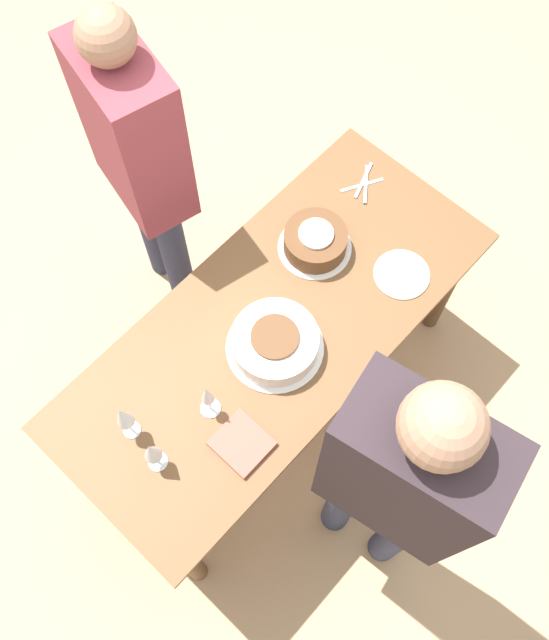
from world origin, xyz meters
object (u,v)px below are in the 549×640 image
Objects in this scene: cake_center_white at (275,342)px; wine_glass_extra at (207,396)px; cake_front_chocolate at (315,241)px; wine_glass_near at (123,417)px; wine_glass_far at (151,452)px; person_cutting at (140,157)px; person_watching at (397,483)px.

cake_center_white is 1.64× the size of wine_glass_extra.
cake_front_chocolate is at bearing -167.62° from wine_glass_extra.
wine_glass_near is 1.10× the size of wine_glass_extra.
cake_center_white is 1.68× the size of wine_glass_far.
person_cutting is at bearing -136.45° from wine_glass_near.
cake_front_chocolate is 0.16× the size of person_watching.
wine_glass_far is (0.01, 0.14, -0.02)m from wine_glass_near.
cake_front_chocolate is 0.91m from wine_glass_near.
person_cutting is at bearing -131.49° from wine_glass_far.
wine_glass_near is at bearing -32.53° from person_cutting.
wine_glass_far is 0.98× the size of wine_glass_extra.
wine_glass_far reaches higher than cake_center_white.
cake_front_chocolate reaches higher than cake_center_white.
wine_glass_extra reaches higher than cake_front_chocolate.
wine_glass_near is at bearing -15.15° from cake_center_white.
person_watching is at bearing 76.38° from cake_center_white.
wine_glass_extra is 0.89m from person_cutting.
cake_center_white is 0.55m from wine_glass_near.
cake_front_chocolate is 0.93m from wine_glass_far.
cake_center_white is at bearing 178.49° from wine_glass_extra.
person_cutting reaches higher than wine_glass_near.
person_watching is (-0.16, 0.60, 0.14)m from wine_glass_extra.
wine_glass_far is at bearing 84.23° from wine_glass_near.
wine_glass_extra is at bearing -179.55° from wine_glass_far.
person_watching is (-0.39, 0.60, 0.13)m from wine_glass_far.
person_watching reaches higher than wine_glass_extra.
cake_center_white is 0.65m from person_watching.
wine_glass_far is at bearing 9.36° from cake_front_chocolate.
cake_center_white is 1.50× the size of wine_glass_near.
wine_glass_extra is (-0.22, 0.13, -0.02)m from wine_glass_near.
wine_glass_near reaches higher than cake_front_chocolate.
wine_glass_far is at bearing 23.19° from person_watching.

